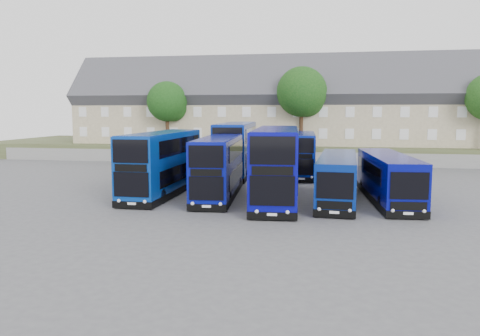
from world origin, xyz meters
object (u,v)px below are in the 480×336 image
(dd_front_left, at_px, (162,164))
(dd_front_mid, at_px, (219,168))
(coach_east_a, at_px, (337,179))
(tree_west, at_px, (168,103))
(tree_mid, at_px, (303,94))

(dd_front_left, xyz_separation_m, dd_front_mid, (4.30, -0.40, -0.15))
(coach_east_a, height_order, tree_west, tree_west)
(dd_front_left, relative_size, coach_east_a, 0.99)
(dd_front_left, height_order, dd_front_mid, dd_front_left)
(coach_east_a, xyz_separation_m, tree_mid, (-3.40, 22.69, 6.55))
(coach_east_a, distance_m, tree_mid, 23.86)
(dd_front_left, height_order, coach_east_a, dd_front_left)
(tree_mid, bearing_deg, dd_front_mid, -102.05)
(tree_mid, bearing_deg, dd_front_left, -112.30)
(dd_front_mid, relative_size, coach_east_a, 0.94)
(dd_front_mid, bearing_deg, coach_east_a, -4.39)
(coach_east_a, bearing_deg, dd_front_mid, -176.72)
(tree_west, bearing_deg, dd_front_left, -72.56)
(tree_west, height_order, tree_mid, tree_mid)
(coach_east_a, height_order, tree_mid, tree_mid)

